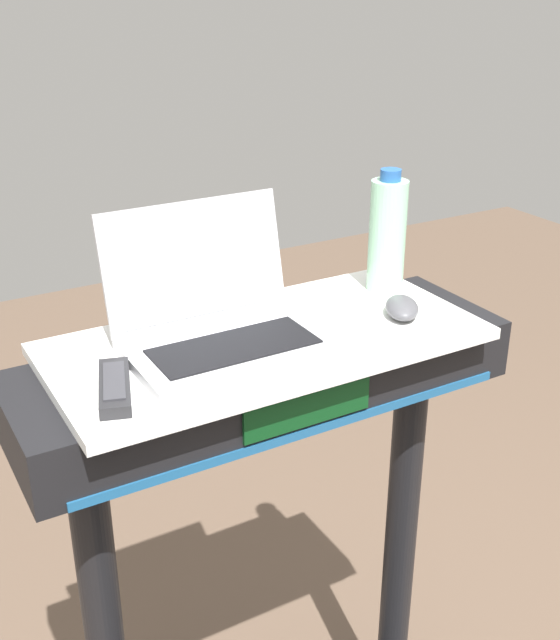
% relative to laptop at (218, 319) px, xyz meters
% --- Properties ---
extents(desk_board, '(0.76, 0.36, 0.02)m').
position_rel_laptop_xyz_m(desk_board, '(0.08, -0.01, -0.06)').
color(desk_board, white).
rests_on(desk_board, treadmill_base).
extents(laptop, '(0.33, 0.26, 0.23)m').
position_rel_laptop_xyz_m(laptop, '(0.00, 0.00, 0.00)').
color(laptop, '#B7B7BC').
rests_on(laptop, desk_board).
extents(computer_mouse, '(0.10, 0.12, 0.03)m').
position_rel_laptop_xyz_m(computer_mouse, '(0.34, -0.06, -0.03)').
color(computer_mouse, '#4C4C51').
rests_on(computer_mouse, desk_board).
extents(water_bottle, '(0.07, 0.07, 0.24)m').
position_rel_laptop_xyz_m(water_bottle, '(0.40, 0.06, 0.07)').
color(water_bottle, '#9EDBB2').
rests_on(water_bottle, desk_board).
extents(tv_remote, '(0.09, 0.17, 0.02)m').
position_rel_laptop_xyz_m(tv_remote, '(-0.21, -0.08, -0.04)').
color(tv_remote, '#232326').
rests_on(tv_remote, desk_board).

